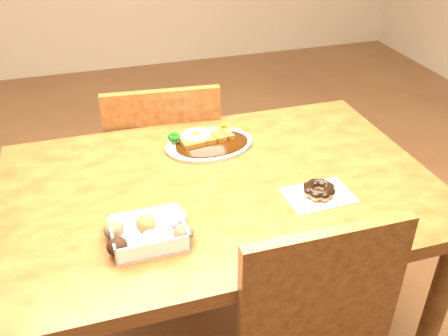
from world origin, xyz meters
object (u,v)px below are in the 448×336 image
object	(u,v)px
katsu_curry_plate	(207,142)
pon_de_ring	(319,190)
donut_box	(149,232)
chair_far	(164,171)
table	(221,211)

from	to	relation	value
katsu_curry_plate	pon_de_ring	world-z (taller)	katsu_curry_plate
katsu_curry_plate	pon_de_ring	bearing A→B (deg)	-58.55
katsu_curry_plate	donut_box	bearing A→B (deg)	-122.51
chair_far	katsu_curry_plate	xyz separation A→B (m)	(0.09, -0.32, 0.29)
table	katsu_curry_plate	distance (m)	0.24
chair_far	table	bearing A→B (deg)	103.12
table	pon_de_ring	world-z (taller)	pon_de_ring
chair_far	pon_de_ring	xyz separation A→B (m)	(0.31, -0.67, 0.29)
table	pon_de_ring	bearing A→B (deg)	-30.18
katsu_curry_plate	pon_de_ring	distance (m)	0.41
table	pon_de_ring	xyz separation A→B (m)	(0.23, -0.14, 0.12)
chair_far	donut_box	bearing A→B (deg)	82.86
katsu_curry_plate	donut_box	world-z (taller)	katsu_curry_plate
table	chair_far	size ratio (longest dim) A/B	1.38
chair_far	donut_box	distance (m)	0.80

